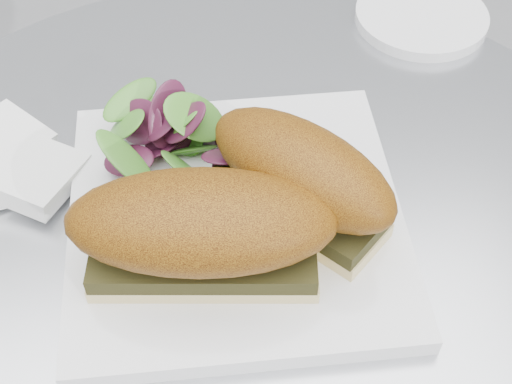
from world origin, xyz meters
TOP-DOWN VIEW (x-y plane):
  - table at (0.00, 0.00)m, footprint 0.70×0.70m
  - plate at (-0.00, 0.01)m, footprint 0.28×0.28m
  - sandwich_left at (-0.03, -0.03)m, footprint 0.20×0.12m
  - sandwich_right at (0.04, -0.00)m, footprint 0.15×0.17m
  - salad at (-0.03, 0.09)m, footprint 0.11×0.11m
  - napkin at (-0.17, 0.10)m, footprint 0.13×0.13m
  - saucer at (0.24, 0.23)m, footprint 0.14×0.14m

SIDE VIEW (x-z plane):
  - table at x=0.00m, z-range 0.12..0.85m
  - saucer at x=0.24m, z-range 0.73..0.74m
  - plate at x=0.00m, z-range 0.73..0.75m
  - napkin at x=-0.17m, z-range 0.73..0.75m
  - salad at x=-0.03m, z-range 0.75..0.80m
  - sandwich_left at x=-0.03m, z-range 0.75..0.83m
  - sandwich_right at x=0.04m, z-range 0.75..0.83m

